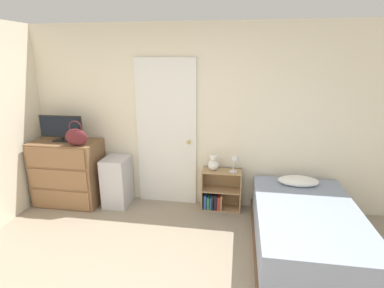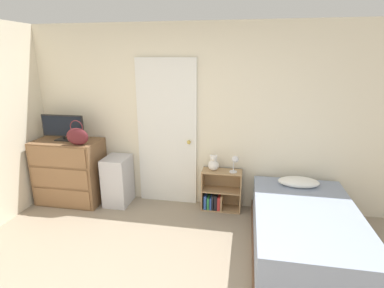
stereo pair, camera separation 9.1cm
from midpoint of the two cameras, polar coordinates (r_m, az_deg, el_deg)
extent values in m
cube|color=beige|center=(4.23, -1.68, 4.96)|extent=(10.00, 0.06, 2.55)
cube|color=white|center=(4.29, -5.48, 1.96)|extent=(0.86, 0.04, 2.10)
sphere|color=gold|center=(4.20, -1.30, 0.34)|extent=(0.06, 0.06, 0.06)
cube|color=brown|center=(4.79, -22.93, -4.98)|extent=(0.94, 0.53, 0.95)
cube|color=#89613E|center=(4.70, -24.25, -9.70)|extent=(0.86, 0.01, 0.28)
cube|color=#89613E|center=(4.58, -24.71, -6.16)|extent=(0.86, 0.01, 0.28)
cube|color=#89613E|center=(4.48, -25.17, -2.46)|extent=(0.86, 0.01, 0.28)
cube|color=black|center=(4.69, -23.93, 0.64)|extent=(0.22, 0.16, 0.01)
cylinder|color=black|center=(4.68, -23.97, 0.97)|extent=(0.04, 0.04, 0.04)
cube|color=black|center=(4.64, -24.22, 3.07)|extent=(0.64, 0.02, 0.31)
cube|color=black|center=(4.63, -24.31, 3.03)|extent=(0.60, 0.01, 0.28)
ellipsoid|color=#591E23|center=(4.32, -21.75, 1.19)|extent=(0.32, 0.12, 0.24)
torus|color=#591E23|center=(4.29, -21.93, 2.91)|extent=(0.19, 0.01, 0.19)
cube|color=silver|center=(4.55, -14.64, -6.88)|extent=(0.34, 0.43, 0.72)
cube|color=tan|center=(4.33, 1.43, -8.47)|extent=(0.02, 0.25, 0.58)
cube|color=tan|center=(4.30, 8.61, -8.85)|extent=(0.02, 0.25, 0.58)
cube|color=tan|center=(4.43, 4.92, -12.00)|extent=(0.52, 0.25, 0.02)
cube|color=tan|center=(4.31, 5.01, -8.68)|extent=(0.52, 0.25, 0.02)
cube|color=tan|center=(4.19, 5.10, -5.17)|extent=(0.52, 0.25, 0.02)
cube|color=tan|center=(4.41, 5.13, -8.03)|extent=(0.55, 0.01, 0.58)
cube|color=#3359B2|center=(4.38, 2.00, -10.72)|extent=(0.04, 0.17, 0.20)
cube|color=#338C4C|center=(4.38, 2.56, -10.88)|extent=(0.03, 0.18, 0.18)
cube|color=#3359B2|center=(4.38, 3.04, -10.90)|extent=(0.02, 0.19, 0.18)
cube|color=black|center=(4.36, 3.40, -10.80)|extent=(0.03, 0.16, 0.21)
cube|color=black|center=(4.35, 3.95, -10.87)|extent=(0.04, 0.14, 0.21)
cube|color=red|center=(4.36, 4.56, -10.96)|extent=(0.04, 0.16, 0.19)
cube|color=tan|center=(4.36, 5.03, -10.83)|extent=(0.02, 0.18, 0.21)
sphere|color=silver|center=(4.17, 3.46, -4.00)|extent=(0.15, 0.15, 0.15)
sphere|color=silver|center=(4.14, 3.48, -2.71)|extent=(0.09, 0.09, 0.09)
sphere|color=silver|center=(4.10, 3.43, -2.98)|extent=(0.03, 0.03, 0.03)
sphere|color=silver|center=(4.13, 3.01, -2.23)|extent=(0.04, 0.04, 0.04)
sphere|color=silver|center=(4.13, 3.98, -2.27)|extent=(0.04, 0.04, 0.04)
cylinder|color=silver|center=(4.16, 7.22, -5.20)|extent=(0.11, 0.11, 0.01)
cylinder|color=silver|center=(4.13, 7.26, -4.13)|extent=(0.01, 0.01, 0.15)
sphere|color=silver|center=(4.08, 7.57, -2.82)|extent=(0.09, 0.09, 0.09)
cube|color=brown|center=(3.78, 19.97, -17.60)|extent=(1.14, 1.87, 0.12)
cube|color=#8C99B2|center=(3.64, 20.36, -14.28)|extent=(1.11, 1.82, 0.38)
ellipsoid|color=white|center=(4.13, 18.99, -6.67)|extent=(0.51, 0.28, 0.12)
camera|label=1|loc=(0.05, -90.65, -0.19)|focal=28.00mm
camera|label=2|loc=(0.05, 89.35, 0.19)|focal=28.00mm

